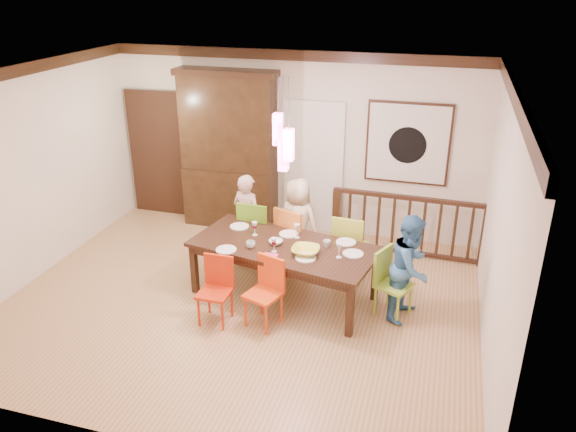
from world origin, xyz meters
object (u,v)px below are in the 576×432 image
(person_far_left, at_px, (248,219))
(person_far_mid, at_px, (298,223))
(china_hutch, at_px, (229,151))
(dining_table, at_px, (284,250))
(chair_far_left, at_px, (258,227))
(balustrade, at_px, (408,225))
(person_end_right, at_px, (411,267))
(chair_end_right, at_px, (395,280))

(person_far_left, bearing_deg, person_far_mid, -153.82)
(china_hutch, bearing_deg, dining_table, -52.58)
(chair_far_left, bearing_deg, person_far_left, -4.28)
(balustrade, bearing_deg, person_end_right, -82.53)
(china_hutch, relative_size, balustrade, 1.12)
(chair_end_right, xyz_separation_m, person_far_left, (-2.23, 0.88, 0.18))
(balustrade, relative_size, person_far_mid, 1.75)
(chair_far_left, bearing_deg, person_far_mid, -162.62)
(chair_end_right, xyz_separation_m, person_far_mid, (-1.50, 0.97, 0.16))
(dining_table, xyz_separation_m, chair_end_right, (1.44, -0.06, -0.18))
(chair_far_left, relative_size, chair_end_right, 1.15)
(balustrade, xyz_separation_m, person_end_right, (0.16, -1.66, 0.18))
(dining_table, bearing_deg, balustrade, 59.28)
(person_far_mid, relative_size, person_end_right, 0.98)
(chair_end_right, relative_size, person_far_left, 0.65)
(balustrade, xyz_separation_m, person_far_mid, (-1.51, -0.73, 0.16))
(china_hutch, height_order, person_far_left, china_hutch)
(person_far_left, distance_m, person_far_mid, 0.74)
(china_hutch, xyz_separation_m, balustrade, (2.97, -0.35, -0.80))
(dining_table, distance_m, balustrade, 2.20)
(chair_end_right, relative_size, china_hutch, 0.34)
(balustrade, bearing_deg, chair_far_left, -155.81)
(chair_end_right, height_order, balustrade, balustrade)
(chair_end_right, bearing_deg, china_hutch, 79.32)
(chair_end_right, distance_m, person_end_right, 0.26)
(balustrade, distance_m, person_end_right, 1.68)
(china_hutch, relative_size, person_far_left, 1.92)
(dining_table, relative_size, balustrade, 1.09)
(chair_far_left, xyz_separation_m, balustrade, (2.08, 0.85, -0.07))
(balustrade, height_order, person_end_right, person_end_right)
(balustrade, bearing_deg, person_far_mid, -152.33)
(chair_end_right, xyz_separation_m, china_hutch, (-2.96, 2.05, 0.80))
(person_end_right, bearing_deg, dining_table, 107.45)
(chair_end_right, bearing_deg, person_far_mid, 81.07)
(balustrade, bearing_deg, person_far_left, -157.93)
(chair_far_left, xyz_separation_m, person_end_right, (2.24, -0.80, 0.10))
(china_hutch, bearing_deg, person_end_right, -32.60)
(chair_end_right, height_order, person_far_left, person_far_left)
(china_hutch, bearing_deg, chair_far_left, -53.29)
(balustrade, xyz_separation_m, person_far_left, (-2.24, -0.83, 0.17))
(chair_end_right, height_order, china_hutch, china_hutch)
(balustrade, bearing_deg, dining_table, -129.63)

